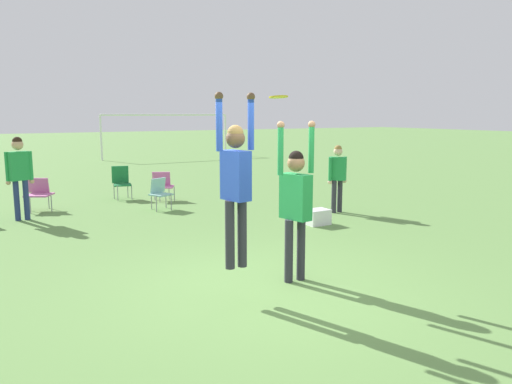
% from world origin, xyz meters
% --- Properties ---
extents(ground_plane, '(120.00, 120.00, 0.00)m').
position_xyz_m(ground_plane, '(0.00, 0.00, 0.00)').
color(ground_plane, '#608C47').
extents(person_jumping, '(0.54, 0.42, 2.20)m').
position_xyz_m(person_jumping, '(-0.45, -0.09, 1.60)').
color(person_jumping, '#2D2D38').
rests_on(person_jumping, ground_plane).
extents(person_defending, '(0.61, 0.49, 2.27)m').
position_xyz_m(person_defending, '(0.60, 0.12, 1.22)').
color(person_defending, '#2D2D38').
rests_on(person_defending, ground_plane).
extents(frisbee, '(0.25, 0.25, 0.04)m').
position_xyz_m(frisbee, '(0.18, -0.08, 2.57)').
color(frisbee, yellow).
extents(camping_chair_1, '(0.76, 0.82, 0.79)m').
position_xyz_m(camping_chair_1, '(-1.90, 7.61, 0.47)').
color(camping_chair_1, gray).
rests_on(camping_chair_1, ground_plane).
extents(camping_chair_2, '(0.65, 0.70, 0.77)m').
position_xyz_m(camping_chair_2, '(1.26, 7.50, 0.45)').
color(camping_chair_2, gray).
rests_on(camping_chair_2, ground_plane).
extents(camping_chair_3, '(0.58, 0.63, 0.78)m').
position_xyz_m(camping_chair_3, '(0.73, 6.25, 0.46)').
color(camping_chair_3, gray).
rests_on(camping_chair_3, ground_plane).
extents(camping_chair_4, '(0.54, 0.59, 0.92)m').
position_xyz_m(camping_chair_4, '(0.33, 8.29, 0.52)').
color(camping_chair_4, gray).
rests_on(camping_chair_4, ground_plane).
extents(person_spectator_near, '(0.58, 0.34, 1.86)m').
position_xyz_m(person_spectator_near, '(-2.37, 6.56, 1.14)').
color(person_spectator_near, navy).
rests_on(person_spectator_near, ground_plane).
extents(person_spectator_far, '(0.55, 0.43, 1.62)m').
position_xyz_m(person_spectator_far, '(4.30, 3.75, 0.96)').
color(person_spectator_far, '#2D2D38').
rests_on(person_spectator_far, ground_plane).
extents(cooler_box, '(0.50, 0.38, 0.33)m').
position_xyz_m(cooler_box, '(3.08, 2.90, 0.17)').
color(cooler_box, white).
rests_on(cooler_box, ground_plane).
extents(soccer_goal, '(7.10, 0.10, 2.35)m').
position_xyz_m(soccer_goal, '(6.04, 20.28, 1.84)').
color(soccer_goal, white).
rests_on(soccer_goal, ground_plane).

